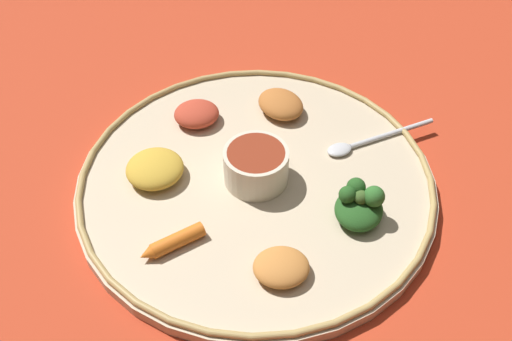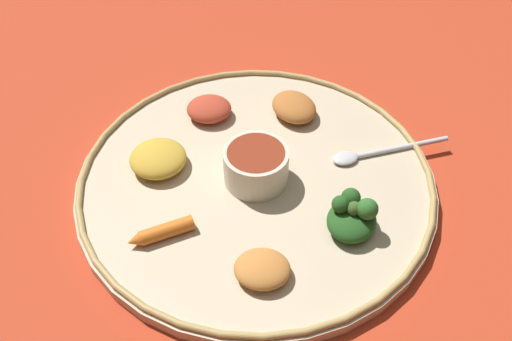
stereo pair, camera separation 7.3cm
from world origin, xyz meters
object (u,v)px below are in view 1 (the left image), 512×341
(carrot_near_spoon, at_px, (173,242))
(greens_pile, at_px, (360,205))
(center_bowl, at_px, (256,165))
(spoon, at_px, (364,142))

(carrot_near_spoon, bearing_deg, greens_pile, 69.22)
(center_bowl, height_order, greens_pile, greens_pile)
(spoon, relative_size, greens_pile, 1.92)
(spoon, bearing_deg, carrot_near_spoon, -87.17)
(spoon, distance_m, greens_pile, 0.13)
(center_bowl, xyz_separation_m, greens_pile, (0.12, 0.07, -0.00))
(spoon, relative_size, carrot_near_spoon, 2.10)
(center_bowl, distance_m, spoon, 0.16)
(spoon, bearing_deg, center_bowl, -98.96)
(greens_pile, xyz_separation_m, carrot_near_spoon, (-0.08, -0.21, -0.01))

